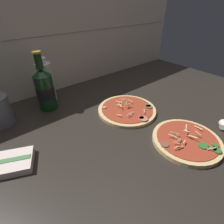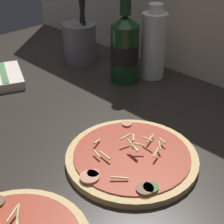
{
  "view_description": "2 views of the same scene",
  "coord_description": "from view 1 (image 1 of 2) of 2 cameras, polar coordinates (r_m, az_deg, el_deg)",
  "views": [
    {
      "loc": [
        -40.82,
        -41.14,
        44.88
      ],
      "look_at": [
        -2.98,
        4.6,
        5.78
      ],
      "focal_mm": 28.0,
      "sensor_mm": 36.0,
      "label": 1
    },
    {
      "loc": [
        39.59,
        -34.58,
        44.56
      ],
      "look_at": [
        -0.29,
        5.31,
        10.6
      ],
      "focal_mm": 55.0,
      "sensor_mm": 36.0,
      "label": 2
    }
  ],
  "objects": [
    {
      "name": "oil_bottle",
      "position": [
        0.89,
        -20.72,
        9.33
      ],
      "size": [
        6.92,
        6.92,
        20.47
      ],
      "color": "silver",
      "rests_on": "counter_slab"
    },
    {
      "name": "tile_backsplash",
      "position": [
        0.97,
        -15.51,
        23.48
      ],
      "size": [
        160.0,
        1.13,
        60.0
      ],
      "color": "beige",
      "rests_on": "ground"
    },
    {
      "name": "dish_towel",
      "position": [
        0.62,
        -31.59,
        -14.32
      ],
      "size": [
        18.04,
        14.95,
        2.56
      ],
      "color": "beige",
      "rests_on": "counter_slab"
    },
    {
      "name": "beer_bottle",
      "position": [
        0.81,
        -21.07,
        7.04
      ],
      "size": [
        7.67,
        7.67,
        25.32
      ],
      "color": "#143819",
      "rests_on": "counter_slab"
    },
    {
      "name": "pizza_near",
      "position": [
        0.66,
        23.17,
        -8.52
      ],
      "size": [
        23.19,
        23.19,
        5.08
      ],
      "color": "tan",
      "rests_on": "counter_slab"
    },
    {
      "name": "pizza_far",
      "position": [
        0.77,
        4.95,
        0.73
      ],
      "size": [
        25.35,
        25.35,
        4.14
      ],
      "color": "tan",
      "rests_on": "counter_slab"
    },
    {
      "name": "counter_slab",
      "position": [
        0.73,
        4.14,
        -3.7
      ],
      "size": [
        160.0,
        90.0,
        2.5
      ],
      "color": "#28231E",
      "rests_on": "ground"
    }
  ]
}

